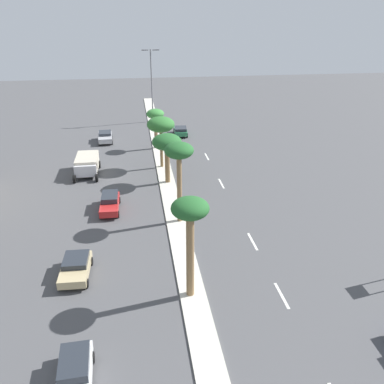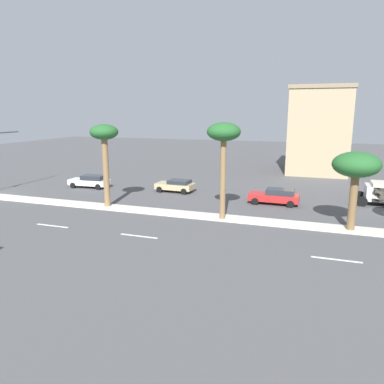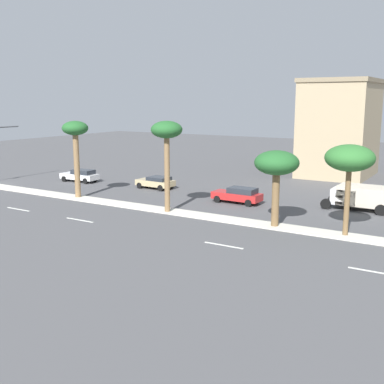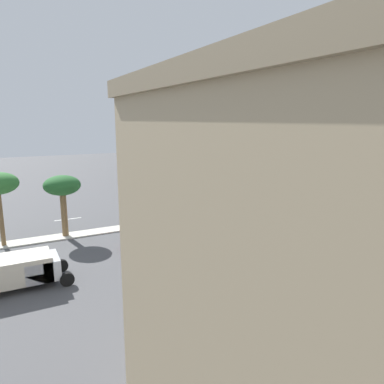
{
  "view_description": "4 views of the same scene",
  "coord_description": "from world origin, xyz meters",
  "px_view_note": "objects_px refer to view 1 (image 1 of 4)",
  "views": [
    {
      "loc": [
        -3.3,
        -8.87,
        17.93
      ],
      "look_at": [
        1.37,
        23.44,
        3.3
      ],
      "focal_mm": 38.22,
      "sensor_mm": 36.0,
      "label": 1
    },
    {
      "loc": [
        27.63,
        31.15,
        8.37
      ],
      "look_at": [
        1.15,
        22.05,
        2.26
      ],
      "focal_mm": 34.52,
      "sensor_mm": 36.0,
      "label": 2
    },
    {
      "loc": [
        32.42,
        46.28,
        9.24
      ],
      "look_at": [
        0.86,
        27.01,
        2.11
      ],
      "focal_mm": 44.75,
      "sensor_mm": 36.0,
      "label": 3
    },
    {
      "loc": [
        -33.02,
        38.08,
        10.58
      ],
      "look_at": [
        -1.75,
        21.5,
        3.35
      ],
      "focal_mm": 33.37,
      "sensor_mm": 36.0,
      "label": 4
    }
  ],
  "objects_px": {
    "palm_tree_center": "(179,155)",
    "box_truck": "(87,165)",
    "sedan_silver_near": "(105,137)",
    "sedan_white_front": "(75,375)",
    "palm_tree_mid": "(190,217)",
    "palm_tree_left": "(167,143)",
    "street_lamp_right": "(152,81)",
    "palm_tree_near": "(161,125)",
    "sedan_red_inboard": "(110,203)",
    "sedan_green_right": "(180,131)",
    "palm_tree_rear": "(155,116)",
    "sedan_tan_rear": "(76,267)"
  },
  "relations": [
    {
      "from": "palm_tree_rear",
      "to": "street_lamp_right",
      "type": "xyz_separation_m",
      "value": [
        0.39,
        15.19,
        2.33
      ]
    },
    {
      "from": "palm_tree_near",
      "to": "box_truck",
      "type": "bearing_deg",
      "value": -173.6
    },
    {
      "from": "palm_tree_left",
      "to": "sedan_white_front",
      "type": "xyz_separation_m",
      "value": [
        -7.18,
        -26.53,
        -3.88
      ]
    },
    {
      "from": "palm_tree_near",
      "to": "sedan_green_right",
      "type": "bearing_deg",
      "value": 73.97
    },
    {
      "from": "sedan_green_right",
      "to": "sedan_silver_near",
      "type": "relative_size",
      "value": 0.99
    },
    {
      "from": "palm_tree_center",
      "to": "box_truck",
      "type": "height_order",
      "value": "palm_tree_center"
    },
    {
      "from": "palm_tree_mid",
      "to": "box_truck",
      "type": "relative_size",
      "value": 1.26
    },
    {
      "from": "sedan_silver_near",
      "to": "palm_tree_mid",
      "type": "bearing_deg",
      "value": -78.6
    },
    {
      "from": "sedan_white_front",
      "to": "palm_tree_center",
      "type": "bearing_deg",
      "value": 66.5
    },
    {
      "from": "palm_tree_left",
      "to": "palm_tree_mid",
      "type": "bearing_deg",
      "value": -90.73
    },
    {
      "from": "palm_tree_left",
      "to": "sedan_tan_rear",
      "type": "xyz_separation_m",
      "value": [
        -8.23,
        -16.63,
        -3.92
      ]
    },
    {
      "from": "palm_tree_rear",
      "to": "sedan_silver_near",
      "type": "xyz_separation_m",
      "value": [
        -7.27,
        4.27,
        -3.86
      ]
    },
    {
      "from": "sedan_green_right",
      "to": "palm_tree_left",
      "type": "bearing_deg",
      "value": -101.08
    },
    {
      "from": "palm_tree_mid",
      "to": "palm_tree_near",
      "type": "height_order",
      "value": "palm_tree_mid"
    },
    {
      "from": "palm_tree_rear",
      "to": "sedan_silver_near",
      "type": "height_order",
      "value": "palm_tree_rear"
    },
    {
      "from": "palm_tree_left",
      "to": "palm_tree_rear",
      "type": "bearing_deg",
      "value": 92.06
    },
    {
      "from": "palm_tree_near",
      "to": "sedan_white_front",
      "type": "relative_size",
      "value": 1.36
    },
    {
      "from": "sedan_silver_near",
      "to": "sedan_white_front",
      "type": "bearing_deg",
      "value": -89.28
    },
    {
      "from": "street_lamp_right",
      "to": "sedan_tan_rear",
      "type": "relative_size",
      "value": 2.95
    },
    {
      "from": "box_truck",
      "to": "palm_tree_rear",
      "type": "bearing_deg",
      "value": 44.75
    },
    {
      "from": "palm_tree_near",
      "to": "sedan_tan_rear",
      "type": "distance_m",
      "value": 23.55
    },
    {
      "from": "sedan_green_right",
      "to": "sedan_tan_rear",
      "type": "xyz_separation_m",
      "value": [
        -11.9,
        -35.39,
        -0.02
      ]
    },
    {
      "from": "palm_tree_center",
      "to": "box_truck",
      "type": "xyz_separation_m",
      "value": [
        -9.47,
        13.42,
        -5.26
      ]
    },
    {
      "from": "palm_tree_left",
      "to": "sedan_silver_near",
      "type": "bearing_deg",
      "value": 114.48
    },
    {
      "from": "palm_tree_left",
      "to": "sedan_red_inboard",
      "type": "xyz_separation_m",
      "value": [
        -6.17,
        -6.0,
        -3.86
      ]
    },
    {
      "from": "palm_tree_near",
      "to": "sedan_red_inboard",
      "type": "height_order",
      "value": "palm_tree_near"
    },
    {
      "from": "palm_tree_rear",
      "to": "sedan_white_front",
      "type": "relative_size",
      "value": 1.19
    },
    {
      "from": "sedan_white_front",
      "to": "box_truck",
      "type": "height_order",
      "value": "box_truck"
    },
    {
      "from": "sedan_white_front",
      "to": "palm_tree_mid",
      "type": "bearing_deg",
      "value": 42.94
    },
    {
      "from": "palm_tree_near",
      "to": "sedan_red_inboard",
      "type": "relative_size",
      "value": 1.37
    },
    {
      "from": "palm_tree_mid",
      "to": "sedan_white_front",
      "type": "height_order",
      "value": "palm_tree_mid"
    },
    {
      "from": "sedan_silver_near",
      "to": "palm_tree_center",
      "type": "bearing_deg",
      "value": -73.1
    },
    {
      "from": "palm_tree_center",
      "to": "sedan_silver_near",
      "type": "xyz_separation_m",
      "value": [
        -8.01,
        26.35,
        -5.7
      ]
    },
    {
      "from": "palm_tree_mid",
      "to": "sedan_white_front",
      "type": "distance_m",
      "value": 10.83
    },
    {
      "from": "palm_tree_near",
      "to": "street_lamp_right",
      "type": "xyz_separation_m",
      "value": [
        0.2,
        22.84,
        1.6
      ]
    },
    {
      "from": "palm_tree_rear",
      "to": "street_lamp_right",
      "type": "distance_m",
      "value": 15.37
    },
    {
      "from": "palm_tree_left",
      "to": "street_lamp_right",
      "type": "xyz_separation_m",
      "value": [
        -0.07,
        27.89,
        2.31
      ]
    },
    {
      "from": "sedan_red_inboard",
      "to": "palm_tree_mid",
      "type": "bearing_deg",
      "value": -67.22
    },
    {
      "from": "palm_tree_mid",
      "to": "palm_tree_left",
      "type": "height_order",
      "value": "palm_tree_mid"
    },
    {
      "from": "palm_tree_left",
      "to": "sedan_silver_near",
      "type": "xyz_separation_m",
      "value": [
        -7.73,
        16.97,
        -3.88
      ]
    },
    {
      "from": "street_lamp_right",
      "to": "palm_tree_near",
      "type": "bearing_deg",
      "value": -90.49
    },
    {
      "from": "sedan_silver_near",
      "to": "box_truck",
      "type": "distance_m",
      "value": 13.02
    },
    {
      "from": "street_lamp_right",
      "to": "palm_tree_left",
      "type": "bearing_deg",
      "value": -89.85
    },
    {
      "from": "sedan_green_right",
      "to": "sedan_tan_rear",
      "type": "height_order",
      "value": "sedan_green_right"
    },
    {
      "from": "palm_tree_center",
      "to": "sedan_white_front",
      "type": "relative_size",
      "value": 1.63
    },
    {
      "from": "palm_tree_left",
      "to": "sedan_green_right",
      "type": "distance_m",
      "value": 19.51
    },
    {
      "from": "palm_tree_near",
      "to": "sedan_white_front",
      "type": "height_order",
      "value": "palm_tree_near"
    },
    {
      "from": "palm_tree_mid",
      "to": "sedan_white_front",
      "type": "bearing_deg",
      "value": -137.06
    },
    {
      "from": "palm_tree_left",
      "to": "palm_tree_rear",
      "type": "distance_m",
      "value": 12.71
    },
    {
      "from": "palm_tree_mid",
      "to": "sedan_tan_rear",
      "type": "relative_size",
      "value": 1.79
    }
  ]
}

